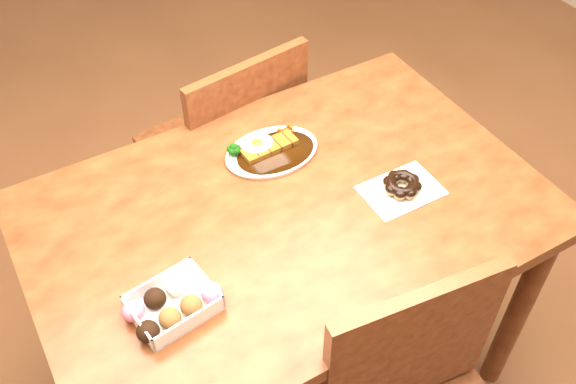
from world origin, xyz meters
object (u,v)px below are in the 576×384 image
table (288,235)px  pon_de_ring (402,185)px  chair_far (230,148)px  donut_box (172,304)px  katsu_curry_plate (270,150)px

table → pon_de_ring: pon_de_ring is taller
table → chair_far: bearing=80.1°
table → chair_far: 0.57m
donut_box → katsu_curry_plate: bearing=38.4°
chair_far → table: bearing=72.2°
donut_box → table: bearing=20.6°
donut_box → pon_de_ring: donut_box is taller
table → donut_box: donut_box is taller
table → pon_de_ring: (0.26, -0.09, 0.12)m
donut_box → pon_de_ring: size_ratio=1.05×
chair_far → katsu_curry_plate: 0.45m
table → pon_de_ring: 0.30m
katsu_curry_plate → pon_de_ring: katsu_curry_plate is taller
chair_far → pon_de_ring: 0.71m
donut_box → pon_de_ring: bearing=3.9°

